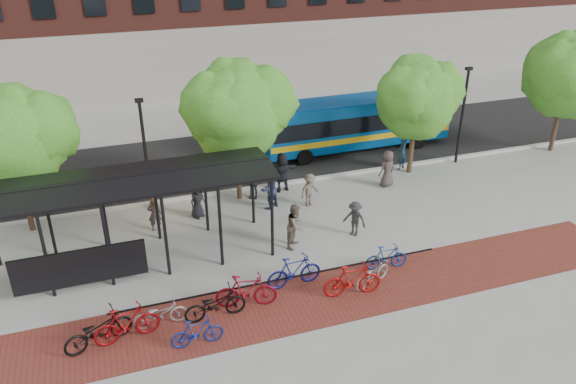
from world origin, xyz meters
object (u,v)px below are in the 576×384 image
object	(u,v)px
pedestrian_8	(296,226)
tree_c	(418,95)
tree_a	(13,135)
bike_3	(197,332)
pedestrian_2	(269,189)
pedestrian_3	(310,190)
bus_shelter	(125,191)
tree_b	(237,106)
bike_1	(127,324)
bus	(355,121)
pedestrian_0	(197,200)
bike_7	(294,271)
pedestrian_5	(282,172)
tree_d	(569,71)
pedestrian_1	(155,214)
pedestrian_7	(402,153)
pedestrian_9	(355,219)
pedestrian_6	(387,169)
lamp_post_right	(463,113)
lamp_post_left	(145,152)
bike_0	(98,330)
bike_9	(352,280)
bike_4	(215,304)
bike_10	(372,274)
bike_5	(246,291)
bike_11	(386,257)
pedestrian_4	(253,182)

from	to	relation	value
pedestrian_8	tree_c	bearing A→B (deg)	-17.85
tree_a	bike_3	world-z (taller)	tree_a
pedestrian_2	pedestrian_3	size ratio (longest dim) A/B	1.21
bus_shelter	pedestrian_8	distance (m)	6.62
tree_b	bike_1	distance (m)	10.88
bus	pedestrian_0	xyz separation A→B (m)	(-9.82, -4.97, -0.86)
bike_7	pedestrian_5	world-z (taller)	pedestrian_5
tree_d	pedestrian_2	distance (m)	17.49
tree_c	bike_7	size ratio (longest dim) A/B	2.91
tree_d	pedestrian_1	xyz separation A→B (m)	(-22.16, -1.79, -3.70)
pedestrian_7	pedestrian_9	distance (m)	7.39
pedestrian_0	pedestrian_7	xyz separation A→B (m)	(10.95, 1.67, 0.09)
pedestrian_1	pedestrian_6	xyz separation A→B (m)	(11.18, 0.66, 0.15)
bus_shelter	tree_d	size ratio (longest dim) A/B	1.62
bus_shelter	tree_a	bearing A→B (deg)	134.60
tree_a	bus	distance (m)	17.18
lamp_post_right	pedestrian_0	world-z (taller)	lamp_post_right
lamp_post_left	pedestrian_1	bearing A→B (deg)	-91.79
pedestrian_3	pedestrian_9	size ratio (longest dim) A/B	1.02
bike_0	pedestrian_1	distance (m)	7.00
tree_a	bike_9	xyz separation A→B (m)	(10.76, -8.52, -3.62)
bike_4	pedestrian_6	xyz separation A→B (m)	(10.03, 7.07, 0.38)
bus	pedestrian_3	distance (m)	7.43
tree_c	pedestrian_3	distance (m)	7.29
tree_a	tree_c	distance (m)	18.00
tree_c	tree_b	bearing A→B (deg)	180.00
bus	pedestrian_7	distance (m)	3.58
tree_b	bike_7	size ratio (longest dim) A/B	3.18
pedestrian_7	pedestrian_0	bearing A→B (deg)	-23.93
pedestrian_0	lamp_post_right	bearing A→B (deg)	-28.23
lamp_post_left	bike_0	distance (m)	9.21
bike_1	pedestrian_3	bearing A→B (deg)	-60.60
bike_1	bike_10	size ratio (longest dim) A/B	1.19
bus	bike_4	size ratio (longest dim) A/B	5.23
bike_5	pedestrian_0	size ratio (longest dim) A/B	1.29
tree_a	pedestrian_9	size ratio (longest dim) A/B	4.03
bike_11	pedestrian_4	world-z (taller)	pedestrian_4
lamp_post_right	pedestrian_7	size ratio (longest dim) A/B	2.85
lamp_post_right	bike_3	size ratio (longest dim) A/B	3.12
bike_4	pedestrian_3	bearing A→B (deg)	-44.08
bus	pedestrian_1	world-z (taller)	bus
bike_3	pedestrian_7	distance (m)	15.87
bike_10	lamp_post_left	bearing A→B (deg)	14.86
bike_10	bike_11	world-z (taller)	bike_11
tree_c	pedestrian_9	world-z (taller)	tree_c
bike_5	lamp_post_left	bearing A→B (deg)	27.73
bike_1	bike_3	distance (m)	2.22
tree_b	pedestrian_2	distance (m)	3.90
pedestrian_8	bus	bearing A→B (deg)	3.56
pedestrian_1	pedestrian_5	bearing A→B (deg)	-154.02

